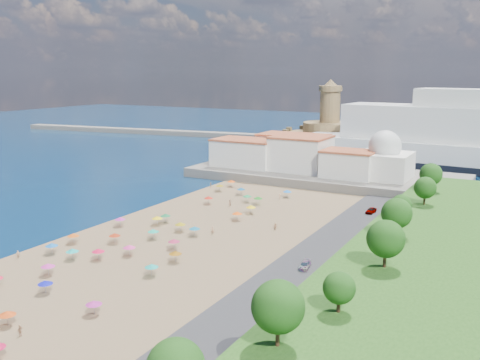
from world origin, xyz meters
The scene contains 11 objects.
ground centered at (0.00, 0.00, 0.00)m, with size 700.00×700.00×0.00m, color #071938.
terrace centered at (10.00, 73.00, 1.50)m, with size 90.00×36.00×3.00m, color #59544C.
jetty centered at (-12.00, 108.00, 1.20)m, with size 18.00×70.00×2.40m, color #59544C.
breakwater centered at (-110.00, 153.00, 1.30)m, with size 200.00×7.00×2.60m, color #59544C.
waterfront_buildings centered at (-3.05, 73.64, 7.88)m, with size 57.00×29.00×11.00m.
domed_building centered at (30.00, 71.00, 8.97)m, with size 16.00×16.00×15.00m.
fortress centered at (-12.00, 138.00, 6.68)m, with size 40.00×40.00×32.40m.
beach_parasols centered at (-0.34, -16.32, 2.15)m, with size 31.30×113.95×2.20m.
beachgoers centered at (1.50, -3.11, 1.11)m, with size 39.93×98.13×1.88m.
parked_cars centered at (36.00, -1.91, 1.36)m, with size 2.35×85.73×1.44m.
hillside_trees centered at (48.75, -9.32, 10.26)m, with size 13.00×109.82×7.67m.
Camera 1 is at (70.34, -94.74, 36.07)m, focal length 40.00 mm.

